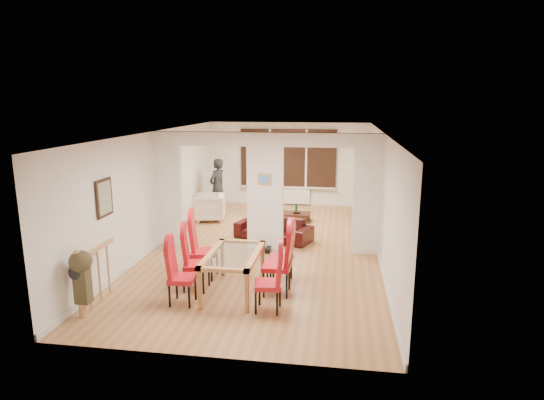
% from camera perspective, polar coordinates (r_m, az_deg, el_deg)
% --- Properties ---
extents(floor, '(5.00, 9.00, 0.01)m').
position_cam_1_polar(floor, '(10.32, -0.83, -6.07)').
color(floor, '#A67043').
rests_on(floor, ground).
extents(room_walls, '(5.00, 9.00, 2.60)m').
position_cam_1_polar(room_walls, '(9.98, -0.85, 1.03)').
color(room_walls, silver).
rests_on(room_walls, floor).
extents(divider_wall, '(5.00, 0.18, 2.60)m').
position_cam_1_polar(divider_wall, '(9.98, -0.85, 1.03)').
color(divider_wall, white).
rests_on(divider_wall, floor).
extents(bay_window_blinds, '(3.00, 0.08, 1.80)m').
position_cam_1_polar(bay_window_blinds, '(14.30, 2.03, 5.29)').
color(bay_window_blinds, black).
rests_on(bay_window_blinds, room_walls).
extents(radiator, '(1.40, 0.08, 0.50)m').
position_cam_1_polar(radiator, '(14.46, 1.98, 0.55)').
color(radiator, white).
rests_on(radiator, floor).
extents(pendant_light, '(0.36, 0.36, 0.36)m').
position_cam_1_polar(pendant_light, '(13.07, 2.80, 7.48)').
color(pendant_light, orange).
rests_on(pendant_light, room_walls).
extents(stair_newel, '(0.40, 1.20, 1.10)m').
position_cam_1_polar(stair_newel, '(7.99, -21.09, -8.37)').
color(stair_newel, tan).
rests_on(stair_newel, floor).
extents(wall_poster, '(0.04, 0.52, 0.67)m').
position_cam_1_polar(wall_poster, '(8.48, -20.31, 0.26)').
color(wall_poster, gray).
rests_on(wall_poster, room_walls).
extents(pillar_photo, '(0.30, 0.03, 0.25)m').
position_cam_1_polar(pillar_photo, '(9.83, -0.95, 2.63)').
color(pillar_photo, '#4C8CD8').
rests_on(pillar_photo, divider_wall).
extents(dining_table, '(0.87, 1.54, 0.72)m').
position_cam_1_polar(dining_table, '(7.95, -4.85, -9.10)').
color(dining_table, '#A16A3B').
rests_on(dining_table, floor).
extents(dining_chair_la, '(0.44, 0.44, 1.02)m').
position_cam_1_polar(dining_chair_la, '(7.62, -11.24, -9.10)').
color(dining_chair_la, '#AA111B').
rests_on(dining_chair_la, floor).
extents(dining_chair_lb, '(0.52, 0.52, 1.07)m').
position_cam_1_polar(dining_chair_lb, '(8.11, -9.53, -7.48)').
color(dining_chair_lb, '#AA111B').
rests_on(dining_chair_lb, floor).
extents(dining_chair_lc, '(0.54, 0.54, 1.16)m').
position_cam_1_polar(dining_chair_lc, '(8.61, -8.55, -5.95)').
color(dining_chair_lc, '#AA111B').
rests_on(dining_chair_lc, floor).
extents(dining_chair_ra, '(0.47, 0.47, 1.04)m').
position_cam_1_polar(dining_chair_ra, '(7.23, -0.50, -9.95)').
color(dining_chair_ra, '#AA111B').
rests_on(dining_chair_ra, floor).
extents(dining_chair_rb, '(0.48, 0.48, 1.18)m').
position_cam_1_polar(dining_chair_rb, '(7.81, 0.60, -7.67)').
color(dining_chair_rb, '#AA111B').
rests_on(dining_chair_rb, floor).
extents(dining_chair_rc, '(0.44, 0.44, 1.05)m').
position_cam_1_polar(dining_chair_rc, '(8.34, 1.17, -6.79)').
color(dining_chair_rc, '#AA111B').
rests_on(dining_chair_rc, floor).
extents(sofa, '(1.97, 1.29, 0.54)m').
position_cam_1_polar(sofa, '(10.89, 0.19, -3.60)').
color(sofa, black).
rests_on(sofa, floor).
extents(armchair, '(0.93, 0.95, 0.74)m').
position_cam_1_polar(armchair, '(12.69, -7.83, -0.92)').
color(armchair, beige).
rests_on(armchair, floor).
extents(person, '(0.70, 0.59, 1.64)m').
position_cam_1_polar(person, '(13.24, -6.87, 1.65)').
color(person, black).
rests_on(person, floor).
extents(television, '(0.98, 0.24, 0.56)m').
position_cam_1_polar(television, '(12.59, 10.10, -1.53)').
color(television, black).
rests_on(television, floor).
extents(coffee_table, '(1.09, 0.68, 0.23)m').
position_cam_1_polar(coffee_table, '(12.57, 2.55, -2.13)').
color(coffee_table, black).
rests_on(coffee_table, floor).
extents(bottle, '(0.07, 0.07, 0.26)m').
position_cam_1_polar(bottle, '(12.55, 3.04, -1.00)').
color(bottle, '#143F19').
rests_on(bottle, coffee_table).
extents(bowl, '(0.22, 0.22, 0.05)m').
position_cam_1_polar(bowl, '(12.50, 3.12, -1.54)').
color(bowl, black).
rests_on(bowl, coffee_table).
extents(shoes, '(0.25, 0.27, 0.10)m').
position_cam_1_polar(shoes, '(10.07, -0.90, -6.24)').
color(shoes, black).
rests_on(shoes, floor).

